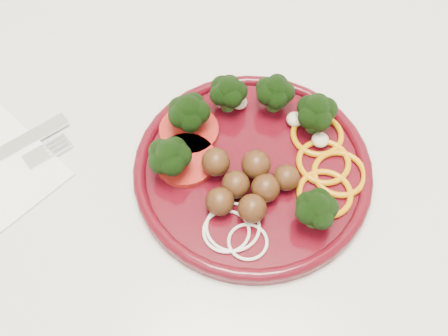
# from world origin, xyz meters

# --- Properties ---
(counter) EXTENTS (2.40, 0.60, 0.90)m
(counter) POSITION_xyz_m (0.00, 1.70, 0.45)
(counter) COLOR silver
(counter) RESTS_ON ground
(plate) EXTENTS (0.26, 0.26, 0.06)m
(plate) POSITION_xyz_m (0.14, 1.68, 0.92)
(plate) COLOR #3D060E
(plate) RESTS_ON counter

